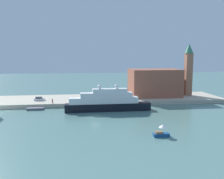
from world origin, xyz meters
TOP-DOWN VIEW (x-y plane):
  - ground at (0.00, 0.00)m, footprint 400.00×400.00m
  - quay_dock at (0.00, 27.10)m, footprint 110.00×22.20m
  - large_yacht at (4.50, 8.39)m, footprint 29.55×3.66m
  - small_motorboat at (13.99, -20.79)m, footprint 3.80×1.94m
  - work_barge at (-20.31, 13.48)m, footprint 5.85×1.81m
  - harbor_building at (27.86, 28.51)m, footprint 21.23×13.10m
  - bell_tower at (43.14, 28.53)m, footprint 3.76×3.76m
  - parked_car at (-20.40, 24.11)m, footprint 4.05×1.88m
  - person_figure at (-14.71, 17.54)m, footprint 0.36×0.36m
  - mooring_bollard at (-1.92, 17.27)m, footprint 0.43×0.43m

SIDE VIEW (x-z plane):
  - ground at x=0.00m, z-range 0.00..0.00m
  - work_barge at x=-20.31m, z-range 0.00..0.74m
  - quay_dock at x=0.00m, z-range 0.00..1.46m
  - small_motorboat at x=13.99m, z-range -0.28..2.62m
  - mooring_bollard at x=-1.92m, z-range 1.46..2.25m
  - parked_car at x=-20.40m, z-range 1.37..2.79m
  - person_figure at x=-14.71m, z-range 1.40..3.19m
  - large_yacht at x=4.50m, z-range -2.24..8.51m
  - harbor_building at x=27.86m, z-range 1.46..13.16m
  - bell_tower at x=43.14m, z-range 2.51..25.26m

